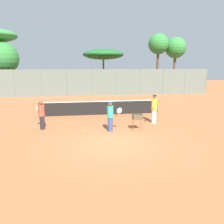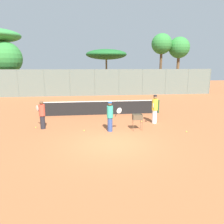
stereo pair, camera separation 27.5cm
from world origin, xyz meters
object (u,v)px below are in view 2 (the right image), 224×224
object	(u,v)px
player_white_outfit	(110,116)
parked_car	(49,89)
tennis_net	(102,108)
player_yellow_shirt	(155,109)
player_red_cap	(42,115)
ball_cart	(137,118)

from	to	relation	value
player_white_outfit	parked_car	size ratio (longest dim) A/B	0.41
tennis_net	player_white_outfit	world-z (taller)	player_white_outfit
player_white_outfit	player_yellow_shirt	distance (m)	3.39
parked_car	tennis_net	bearing A→B (deg)	-65.45
player_yellow_shirt	tennis_net	bearing A→B (deg)	-103.80
player_red_cap	ball_cart	size ratio (longest dim) A/B	1.81
player_red_cap	parked_car	bearing A→B (deg)	-32.74
ball_cart	parked_car	size ratio (longest dim) A/B	0.22
ball_cart	player_white_outfit	bearing A→B (deg)	-178.05
tennis_net	player_white_outfit	bearing A→B (deg)	-87.85
ball_cart	parked_car	bearing A→B (deg)	114.02
tennis_net	player_yellow_shirt	bearing A→B (deg)	-41.96
player_red_cap	player_white_outfit	bearing A→B (deg)	-144.29
parked_car	player_white_outfit	bearing A→B (deg)	-70.67
tennis_net	player_white_outfit	distance (m)	4.35
player_white_outfit	player_yellow_shirt	xyz separation A→B (m)	(3.09, 1.41, 0.07)
player_yellow_shirt	parked_car	bearing A→B (deg)	-121.79
player_red_cap	ball_cart	world-z (taller)	player_red_cap
tennis_net	player_white_outfit	xyz separation A→B (m)	(0.16, -4.33, 0.33)
player_white_outfit	ball_cart	distance (m)	1.61
player_red_cap	player_yellow_shirt	size ratio (longest dim) A/B	0.92
player_red_cap	parked_car	distance (m)	16.24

